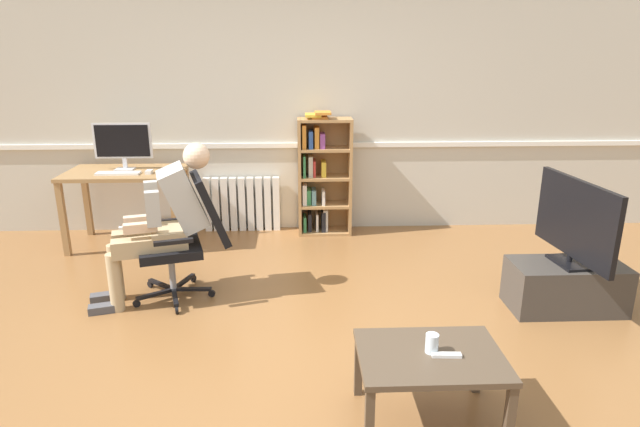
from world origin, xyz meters
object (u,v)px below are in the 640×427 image
coffee_table (430,362)px  spare_remote (447,355)px  drinking_glass (432,343)px  person_seated (163,219)px  office_chair (188,233)px  imac_monitor (123,143)px  bookshelf (321,176)px  radiator (242,204)px  computer_desk (126,182)px  keyboard (118,173)px  tv_screen (575,221)px  tv_stand (565,286)px  computer_mouse (149,172)px

coffee_table → spare_remote: (0.07, -0.03, 0.06)m
drinking_glass → person_seated: bearing=138.3°
office_chair → imac_monitor: bearing=-162.5°
person_seated → coffee_table: (1.71, -1.54, -0.30)m
bookshelf → radiator: 0.91m
computer_desk → drinking_glass: 3.66m
coffee_table → spare_remote: 0.10m
keyboard → spare_remote: keyboard is taller
imac_monitor → spare_remote: 3.85m
computer_desk → imac_monitor: size_ratio=2.01×
computer_desk → tv_screen: (3.70, -1.56, 0.06)m
keyboard → person_seated: person_seated is taller
computer_desk → drinking_glass: (2.37, -2.78, -0.19)m
keyboard → tv_screen: tv_screen is taller
imac_monitor → tv_stand: (3.72, -1.64, -0.84)m
drinking_glass → radiator: bearing=112.1°
computer_desk → computer_mouse: (0.27, -0.12, 0.13)m
bookshelf → imac_monitor: bearing=-173.8°
radiator → computer_mouse: bearing=-148.0°
office_chair → spare_remote: bearing=28.7°
coffee_table → person_seated: bearing=137.9°
radiator → office_chair: office_chair is taller
computer_desk → computer_mouse: size_ratio=11.24×
computer_mouse → spare_remote: size_ratio=0.67×
person_seated → spare_remote: bearing=32.5°
keyboard → tv_screen: (3.72, -1.42, -0.06)m
imac_monitor → computer_mouse: bearing=-34.9°
person_seated → drinking_glass: (1.71, -1.53, -0.20)m
computer_mouse → drinking_glass: bearing=-51.7°
spare_remote → computer_mouse: bearing=-137.4°
office_chair → spare_remote: (1.60, -1.62, -0.11)m
radiator → person_seated: person_seated is taller
tv_screen → spare_remote: (-1.27, -1.26, -0.29)m
radiator → spare_remote: bearing=-67.2°
keyboard → bookshelf: bookshelf is taller
tv_stand → tv_screen: (0.00, 0.00, 0.52)m
bookshelf → tv_stand: 2.60m
tv_screen → drinking_glass: size_ratio=9.14×
computer_desk → keyboard: bearing=-97.0°
keyboard → computer_mouse: 0.29m
tv_stand → office_chair: bearing=172.8°
imac_monitor → radiator: size_ratio=0.69×
radiator → tv_stand: (2.62, -1.96, -0.11)m
radiator → coffee_table: (1.28, -3.18, 0.06)m
computer_desk → tv_screen: 4.02m
office_chair → tv_stand: bearing=66.9°
tv_screen → radiator: bearing=47.6°
imac_monitor → keyboard: 0.34m
coffee_table → drinking_glass: bearing=64.5°
radiator → tv_stand: radiator is taller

